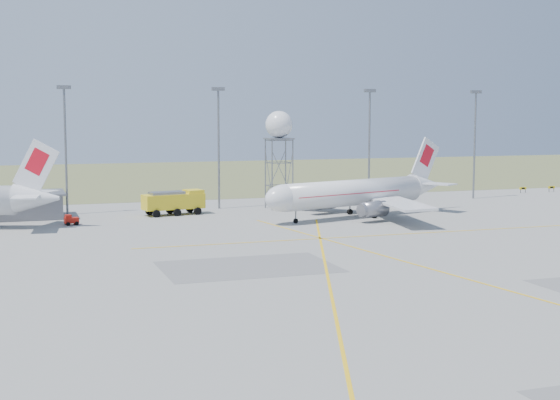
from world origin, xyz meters
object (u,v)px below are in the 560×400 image
object	(u,v)px
airliner_main	(355,193)
baggage_tug	(71,221)
fire_truck	(175,203)
radar_tower	(279,154)

from	to	relation	value
airliner_main	baggage_tug	bearing A→B (deg)	-24.91
airliner_main	fire_truck	xyz separation A→B (m)	(-26.03, 11.90, -1.88)
baggage_tug	fire_truck	bearing A→B (deg)	13.44
airliner_main	radar_tower	world-z (taller)	radar_tower
fire_truck	baggage_tug	bearing A→B (deg)	-167.93
radar_tower	baggage_tug	bearing A→B (deg)	-165.60
fire_truck	baggage_tug	distance (m)	17.84
radar_tower	fire_truck	world-z (taller)	radar_tower
radar_tower	baggage_tug	xyz separation A→B (m)	(-34.84, -8.94, -8.72)
airliner_main	radar_tower	bearing A→B (deg)	-79.37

